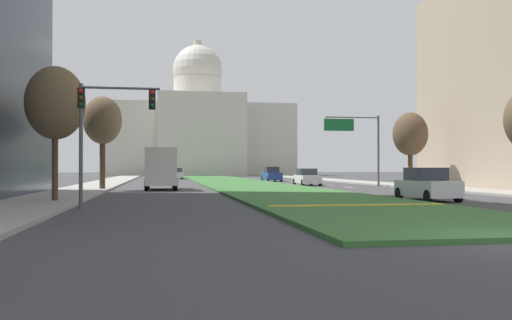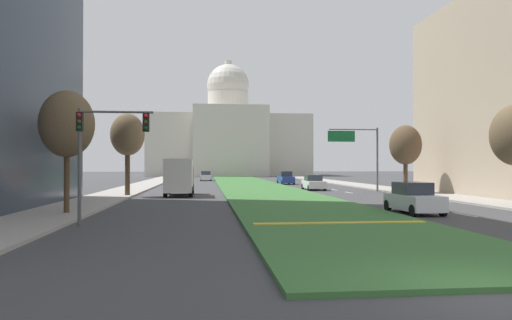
{
  "view_description": "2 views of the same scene",
  "coord_description": "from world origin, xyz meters",
  "px_view_note": "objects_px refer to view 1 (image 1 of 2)",
  "views": [
    {
      "loc": [
        -8.15,
        -11.63,
        1.75
      ],
      "look_at": [
        2.69,
        51.77,
        2.58
      ],
      "focal_mm": 39.29,
      "sensor_mm": 36.0,
      "label": 1
    },
    {
      "loc": [
        -5.84,
        -9.2,
        2.68
      ],
      "look_at": [
        0.78,
        52.5,
        3.36
      ],
      "focal_mm": 32.98,
      "sensor_mm": 36.0,
      "label": 2
    }
  ],
  "objects_px": {
    "street_tree_left_near": "(55,104)",
    "sedan_distant": "(272,175)",
    "overhead_guide_sign": "(358,136)",
    "box_truck_delivery": "(161,168)",
    "street_tree_left_mid": "(103,121)",
    "capitol_building": "(198,133)",
    "sedan_midblock": "(307,177)",
    "traffic_light_near_left": "(102,118)",
    "sedan_far_horizon": "(176,174)",
    "street_tree_right_mid": "(410,134)",
    "sedan_lead_stopped": "(427,185)"
  },
  "relations": [
    {
      "from": "street_tree_left_mid",
      "to": "capitol_building",
      "type": "bearing_deg",
      "value": 81.28
    },
    {
      "from": "street_tree_right_mid",
      "to": "sedan_distant",
      "type": "bearing_deg",
      "value": 107.28
    },
    {
      "from": "street_tree_left_mid",
      "to": "sedan_distant",
      "type": "relative_size",
      "value": 1.64
    },
    {
      "from": "overhead_guide_sign",
      "to": "street_tree_left_near",
      "type": "bearing_deg",
      "value": -138.33
    },
    {
      "from": "overhead_guide_sign",
      "to": "sedan_far_horizon",
      "type": "bearing_deg",
      "value": 113.68
    },
    {
      "from": "sedan_distant",
      "to": "traffic_light_near_left",
      "type": "bearing_deg",
      "value": -110.03
    },
    {
      "from": "traffic_light_near_left",
      "to": "sedan_midblock",
      "type": "height_order",
      "value": "traffic_light_near_left"
    },
    {
      "from": "sedan_distant",
      "to": "sedan_far_horizon",
      "type": "height_order",
      "value": "sedan_distant"
    },
    {
      "from": "sedan_lead_stopped",
      "to": "street_tree_right_mid",
      "type": "bearing_deg",
      "value": 67.49
    },
    {
      "from": "street_tree_left_mid",
      "to": "traffic_light_near_left",
      "type": "bearing_deg",
      "value": -84.38
    },
    {
      "from": "street_tree_left_mid",
      "to": "sedan_lead_stopped",
      "type": "xyz_separation_m",
      "value": [
        18.06,
        -15.77,
        -4.39
      ]
    },
    {
      "from": "sedan_distant",
      "to": "sedan_far_horizon",
      "type": "xyz_separation_m",
      "value": [
        -11.12,
        16.63,
        -0.06
      ]
    },
    {
      "from": "overhead_guide_sign",
      "to": "box_truck_delivery",
      "type": "height_order",
      "value": "overhead_guide_sign"
    },
    {
      "from": "street_tree_right_mid",
      "to": "sedan_midblock",
      "type": "xyz_separation_m",
      "value": [
        -6.83,
        7.99,
        -3.74
      ]
    },
    {
      "from": "street_tree_left_mid",
      "to": "sedan_midblock",
      "type": "relative_size",
      "value": 1.59
    },
    {
      "from": "street_tree_right_mid",
      "to": "overhead_guide_sign",
      "type": "bearing_deg",
      "value": 121.99
    },
    {
      "from": "street_tree_right_mid",
      "to": "capitol_building",
      "type": "bearing_deg",
      "value": 98.89
    },
    {
      "from": "street_tree_left_mid",
      "to": "sedan_distant",
      "type": "bearing_deg",
      "value": 53.73
    },
    {
      "from": "overhead_guide_sign",
      "to": "street_tree_left_near",
      "type": "relative_size",
      "value": 0.98
    },
    {
      "from": "capitol_building",
      "to": "street_tree_right_mid",
      "type": "relative_size",
      "value": 6.26
    },
    {
      "from": "street_tree_left_near",
      "to": "sedan_distant",
      "type": "distance_m",
      "value": 43.34
    },
    {
      "from": "capitol_building",
      "to": "street_tree_left_near",
      "type": "height_order",
      "value": "capitol_building"
    },
    {
      "from": "sedan_lead_stopped",
      "to": "box_truck_delivery",
      "type": "bearing_deg",
      "value": 129.82
    },
    {
      "from": "street_tree_right_mid",
      "to": "sedan_midblock",
      "type": "bearing_deg",
      "value": 130.51
    },
    {
      "from": "sedan_lead_stopped",
      "to": "sedan_distant",
      "type": "relative_size",
      "value": 0.97
    },
    {
      "from": "box_truck_delivery",
      "to": "sedan_lead_stopped",
      "type": "bearing_deg",
      "value": -50.18
    },
    {
      "from": "traffic_light_near_left",
      "to": "box_truck_delivery",
      "type": "relative_size",
      "value": 0.81
    },
    {
      "from": "street_tree_right_mid",
      "to": "sedan_midblock",
      "type": "distance_m",
      "value": 11.16
    },
    {
      "from": "box_truck_delivery",
      "to": "street_tree_left_mid",
      "type": "bearing_deg",
      "value": -170.75
    },
    {
      "from": "capitol_building",
      "to": "overhead_guide_sign",
      "type": "relative_size",
      "value": 6.14
    },
    {
      "from": "capitol_building",
      "to": "box_truck_delivery",
      "type": "relative_size",
      "value": 6.23
    },
    {
      "from": "traffic_light_near_left",
      "to": "sedan_far_horizon",
      "type": "bearing_deg",
      "value": 85.5
    },
    {
      "from": "traffic_light_near_left",
      "to": "overhead_guide_sign",
      "type": "distance_m",
      "value": 32.0
    },
    {
      "from": "box_truck_delivery",
      "to": "street_tree_right_mid",
      "type": "bearing_deg",
      "value": 0.59
    },
    {
      "from": "sedan_lead_stopped",
      "to": "sedan_far_horizon",
      "type": "height_order",
      "value": "sedan_lead_stopped"
    },
    {
      "from": "overhead_guide_sign",
      "to": "sedan_midblock",
      "type": "relative_size",
      "value": 1.47
    },
    {
      "from": "capitol_building",
      "to": "sedan_midblock",
      "type": "relative_size",
      "value": 9.0
    },
    {
      "from": "capitol_building",
      "to": "street_tree_left_mid",
      "type": "bearing_deg",
      "value": -98.72
    },
    {
      "from": "overhead_guide_sign",
      "to": "street_tree_left_near",
      "type": "height_order",
      "value": "street_tree_left_near"
    },
    {
      "from": "traffic_light_near_left",
      "to": "overhead_guide_sign",
      "type": "relative_size",
      "value": 0.8
    },
    {
      "from": "sedan_midblock",
      "to": "street_tree_left_near",
      "type": "bearing_deg",
      "value": -128.55
    },
    {
      "from": "overhead_guide_sign",
      "to": "street_tree_left_near",
      "type": "distance_m",
      "value": 30.6
    },
    {
      "from": "overhead_guide_sign",
      "to": "box_truck_delivery",
      "type": "bearing_deg",
      "value": -164.83
    },
    {
      "from": "sedan_distant",
      "to": "street_tree_right_mid",
      "type": "bearing_deg",
      "value": -72.72
    },
    {
      "from": "street_tree_left_near",
      "to": "sedan_midblock",
      "type": "xyz_separation_m",
      "value": [
        18.9,
        23.73,
        -4.07
      ]
    },
    {
      "from": "overhead_guide_sign",
      "to": "sedan_distant",
      "type": "height_order",
      "value": "overhead_guide_sign"
    },
    {
      "from": "capitol_building",
      "to": "street_tree_left_near",
      "type": "bearing_deg",
      "value": -97.84
    },
    {
      "from": "sedan_lead_stopped",
      "to": "sedan_midblock",
      "type": "relative_size",
      "value": 0.94
    },
    {
      "from": "overhead_guide_sign",
      "to": "street_tree_right_mid",
      "type": "height_order",
      "value": "overhead_guide_sign"
    },
    {
      "from": "overhead_guide_sign",
      "to": "street_tree_left_mid",
      "type": "relative_size",
      "value": 0.92
    }
  ]
}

